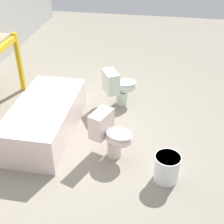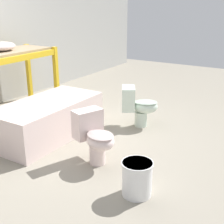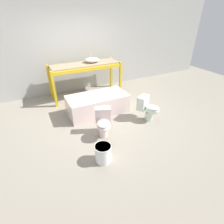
{
  "view_description": "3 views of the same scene",
  "coord_description": "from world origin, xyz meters",
  "px_view_note": "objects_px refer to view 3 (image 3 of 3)",
  "views": [
    {
      "loc": [
        -3.34,
        -1.33,
        2.72
      ],
      "look_at": [
        -0.12,
        -0.76,
        0.55
      ],
      "focal_mm": 50.0,
      "sensor_mm": 36.0,
      "label": 1
    },
    {
      "loc": [
        -2.94,
        -2.66,
        1.77
      ],
      "look_at": [
        0.06,
        -0.8,
        0.52
      ],
      "focal_mm": 50.0,
      "sensor_mm": 36.0,
      "label": 2
    },
    {
      "loc": [
        -1.52,
        -3.67,
        2.41
      ],
      "look_at": [
        -0.05,
        -0.73,
        0.49
      ],
      "focal_mm": 28.0,
      "sensor_mm": 36.0,
      "label": 3
    }
  ],
  "objects_px": {
    "bathtub_main": "(98,103)",
    "bucket_white": "(103,153)",
    "sink_basin": "(92,60)",
    "toilet_far": "(148,108)",
    "toilet_near": "(103,122)"
  },
  "relations": [
    {
      "from": "bathtub_main",
      "to": "bucket_white",
      "type": "relative_size",
      "value": 4.54
    },
    {
      "from": "bathtub_main",
      "to": "toilet_near",
      "type": "bearing_deg",
      "value": -105.44
    },
    {
      "from": "sink_basin",
      "to": "bathtub_main",
      "type": "bearing_deg",
      "value": -106.5
    },
    {
      "from": "sink_basin",
      "to": "bathtub_main",
      "type": "relative_size",
      "value": 0.29
    },
    {
      "from": "bucket_white",
      "to": "toilet_far",
      "type": "bearing_deg",
      "value": 27.13
    },
    {
      "from": "sink_basin",
      "to": "bathtub_main",
      "type": "height_order",
      "value": "sink_basin"
    },
    {
      "from": "bathtub_main",
      "to": "toilet_near",
      "type": "distance_m",
      "value": 1.01
    },
    {
      "from": "bathtub_main",
      "to": "toilet_far",
      "type": "height_order",
      "value": "toilet_far"
    },
    {
      "from": "toilet_near",
      "to": "bucket_white",
      "type": "relative_size",
      "value": 1.76
    },
    {
      "from": "toilet_near",
      "to": "bucket_white",
      "type": "xyz_separation_m",
      "value": [
        -0.33,
        -0.72,
        -0.15
      ]
    },
    {
      "from": "sink_basin",
      "to": "toilet_far",
      "type": "distance_m",
      "value": 2.34
    },
    {
      "from": "toilet_near",
      "to": "toilet_far",
      "type": "height_order",
      "value": "same"
    },
    {
      "from": "sink_basin",
      "to": "toilet_far",
      "type": "bearing_deg",
      "value": -73.86
    },
    {
      "from": "bathtub_main",
      "to": "bucket_white",
      "type": "height_order",
      "value": "bathtub_main"
    },
    {
      "from": "toilet_near",
      "to": "bucket_white",
      "type": "bearing_deg",
      "value": -93.34
    }
  ]
}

